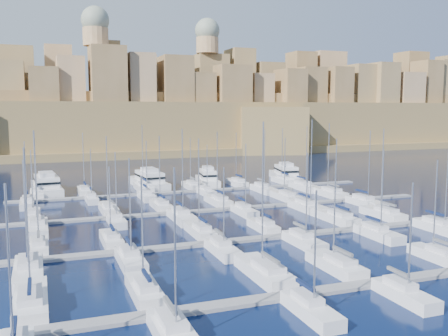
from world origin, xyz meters
name	(u,v)px	position (x,y,z in m)	size (l,w,h in m)	color
ground	(253,220)	(0.00, 0.00, 0.00)	(600.00, 600.00, 0.00)	black
pontoon_near	(376,283)	(0.00, -34.00, 0.20)	(84.00, 2.00, 0.40)	slate
pontoon_mid_near	(285,236)	(0.00, -12.00, 0.20)	(84.00, 2.00, 0.40)	slate
pontoon_mid_far	(233,209)	(0.00, 10.00, 0.20)	(84.00, 2.00, 0.40)	slate
pontoon_far	(199,191)	(0.00, 32.00, 0.20)	(84.00, 2.00, 0.40)	slate
sailboat_0	(31,301)	(-35.96, -27.86, 0.77)	(3.16, 10.54, 16.12)	white
sailboat_1	(144,290)	(-24.90, -28.66, 0.73)	(2.67, 8.91, 12.97)	white
sailboat_2	(264,271)	(-10.73, -27.69, 0.79)	(3.26, 10.88, 18.33)	white
sailboat_3	(336,265)	(-1.50, -28.28, 0.74)	(2.90, 9.68, 13.39)	white
sailboat_4	(436,255)	(12.92, -29.15, 0.73)	(2.37, 7.90, 13.30)	white
sailboat_7	(174,334)	(-24.59, -39.68, 0.76)	(2.88, 9.60, 15.19)	white
sailboat_8	(311,309)	(-11.17, -38.98, 0.72)	(2.45, 8.18, 12.45)	white
sailboat_9	(404,294)	(-0.23, -38.88, 0.72)	(2.39, 7.97, 12.58)	white
sailboat_12	(39,246)	(-35.18, -7.11, 0.72)	(2.39, 7.98, 12.15)	white
sailboat_13	(111,239)	(-25.37, -6.86, 0.72)	(2.55, 8.51, 11.55)	white
sailboat_14	(200,231)	(-11.83, -6.61, 0.75)	(2.70, 9.01, 15.23)	white
sailboat_15	(263,226)	(-1.36, -7.11, 0.73)	(2.40, 7.99, 13.20)	white
sailboat_16	(337,218)	(13.08, -5.97, 0.76)	(3.09, 10.31, 14.67)	white
sailboat_17	(383,214)	(22.61, -6.12, 0.77)	(3.00, 10.00, 16.21)	white
sailboat_18	(28,272)	(-36.33, -18.23, 0.76)	(3.22, 10.72, 14.12)	white
sailboat_19	(130,259)	(-24.45, -17.50, 0.74)	(2.77, 9.23, 13.83)	white
sailboat_20	(222,249)	(-12.04, -17.14, 0.72)	(2.55, 8.49, 12.16)	white
sailboat_21	(304,241)	(0.25, -17.34, 0.74)	(2.67, 8.91, 13.67)	white
sailboat_22	(378,233)	(12.91, -17.47, 0.74)	(2.75, 9.17, 13.80)	white
sailboat_23	(441,228)	(24.57, -17.98, 0.77)	(3.06, 10.20, 15.72)	white
sailboat_24	(33,215)	(-36.09, 14.77, 0.72)	(2.32, 7.74, 12.55)	white
sailboat_25	(109,209)	(-22.88, 15.58, 0.75)	(2.82, 9.39, 14.66)	white
sailboat_26	(161,205)	(-12.89, 15.37, 0.75)	(2.69, 8.97, 14.51)	white
sailboat_27	(218,201)	(-0.86, 15.83, 0.76)	(2.97, 9.91, 15.07)	white
sailboat_28	(286,196)	(14.38, 15.64, 0.74)	(2.85, 9.52, 13.54)	white
sailboat_29	(329,193)	(25.60, 16.28, 0.78)	(3.25, 10.82, 16.46)	white
sailboat_30	(38,228)	(-35.34, 4.08, 0.77)	(3.03, 10.09, 16.48)	white
sailboat_31	(116,221)	(-22.94, 5.01, 0.73)	(2.46, 8.20, 12.67)	white
sailboat_32	(182,217)	(-11.80, 3.96, 0.77)	(3.10, 10.32, 16.35)	white
sailboat_33	(244,211)	(0.39, 4.99, 0.73)	(2.47, 8.23, 13.43)	white
sailboat_34	(308,207)	(13.03, 3.61, 0.79)	(3.31, 11.04, 17.72)	white
sailboat_35	(366,202)	(26.38, 4.01, 0.77)	(3.07, 10.24, 15.47)	white
sailboat_36	(37,194)	(-35.58, 37.58, 0.75)	(2.82, 9.39, 14.79)	white
sailboat_37	(85,191)	(-25.39, 37.53, 0.75)	(2.79, 9.30, 14.31)	white
sailboat_38	(144,187)	(-11.75, 38.09, 0.77)	(3.13, 10.43, 15.93)	white
sailboat_39	(191,186)	(-0.24, 37.23, 0.73)	(2.60, 8.68, 12.56)	white
sailboat_40	(237,183)	(11.92, 37.56, 0.74)	(2.81, 9.35, 13.69)	white
sailboat_41	(283,180)	(24.74, 37.29, 0.75)	(2.64, 8.81, 14.63)	white
sailboat_42	(27,203)	(-37.36, 26.71, 0.74)	(2.64, 8.81, 13.40)	white
sailboat_43	(92,199)	(-24.82, 27.33, 0.71)	(2.26, 7.54, 11.57)	white
sailboat_44	(147,196)	(-13.39, 26.66, 0.73)	(2.67, 8.91, 12.94)	white
sailboat_45	(206,192)	(0.37, 27.16, 0.71)	(2.36, 7.88, 11.75)	white
sailboat_46	(263,189)	(14.07, 26.36, 0.75)	(2.86, 9.52, 14.88)	white
sailboat_47	(304,187)	(24.64, 25.71, 0.77)	(3.25, 10.85, 15.66)	white
motor_yacht_a	(47,186)	(-33.44, 42.55, 1.73)	(7.04, 19.20, 5.25)	white
motor_yacht_b	(149,181)	(-9.59, 42.27, 1.73)	(7.01, 18.66, 5.25)	white
motor_yacht_c	(208,179)	(4.98, 40.20, 1.73)	(6.18, 14.41, 5.25)	white
motor_yacht_d	(286,174)	(27.67, 41.43, 1.73)	(8.12, 17.16, 5.25)	white
fortified_city	(118,118)	(-0.19, 155.26, 14.74)	(460.00, 108.95, 59.52)	brown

